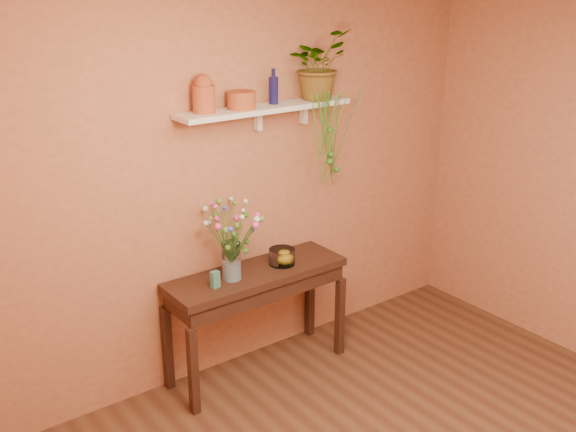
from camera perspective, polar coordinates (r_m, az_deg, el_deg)
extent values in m
cube|color=#BF8050|center=(4.72, -3.26, 2.62)|extent=(4.00, 0.04, 2.70)
cube|color=#3C2219|center=(4.68, -2.74, -5.05)|extent=(1.32, 0.43, 0.06)
cube|color=#3C2219|center=(4.72, -2.72, -5.98)|extent=(1.27, 0.39, 0.11)
cube|color=#3C2219|center=(4.48, -8.20, -13.16)|extent=(0.06, 0.06, 0.63)
cube|color=#3C2219|center=(5.10, 4.50, -8.64)|extent=(0.06, 0.06, 0.63)
cube|color=#3C2219|center=(4.76, -10.37, -11.14)|extent=(0.06, 0.06, 0.63)
cube|color=#3C2219|center=(5.35, 1.91, -7.16)|extent=(0.06, 0.06, 0.63)
cube|color=white|center=(4.51, -1.94, 9.29)|extent=(1.30, 0.24, 0.04)
cube|color=white|center=(4.60, -2.60, 8.32)|extent=(0.04, 0.05, 0.15)
cube|color=white|center=(4.83, 1.38, 8.89)|extent=(0.04, 0.05, 0.15)
cylinder|color=#AE542A|center=(4.27, -7.29, 9.98)|extent=(0.18, 0.18, 0.17)
sphere|color=#AE542A|center=(4.25, -7.34, 11.28)|extent=(0.12, 0.12, 0.12)
cylinder|color=#AE542A|center=(4.38, -4.05, 9.95)|extent=(0.24, 0.24, 0.12)
cylinder|color=#131346|center=(4.55, -1.26, 10.80)|extent=(0.07, 0.07, 0.18)
cylinder|color=#131346|center=(4.53, -1.27, 12.29)|extent=(0.03, 0.03, 0.06)
imported|color=#326A1D|center=(4.73, 2.58, 12.94)|extent=(0.51, 0.47, 0.48)
cylinder|color=#326A1D|center=(4.77, 4.89, 6.96)|extent=(0.15, 0.17, 0.66)
cylinder|color=#3B9425|center=(4.67, 3.09, 8.18)|extent=(0.05, 0.09, 0.43)
cylinder|color=#3B9425|center=(4.69, 3.62, 7.95)|extent=(0.04, 0.17, 0.48)
cylinder|color=#326A1D|center=(4.72, 4.13, 7.04)|extent=(0.06, 0.14, 0.63)
cylinder|color=#3B9425|center=(4.61, 2.54, 6.50)|extent=(0.19, 0.10, 0.68)
cylinder|color=#3B9425|center=(4.69, 3.66, 6.76)|extent=(0.10, 0.23, 0.67)
cylinder|color=#326A1D|center=(4.71, 3.21, 6.57)|extent=(0.22, 0.06, 0.70)
cylinder|color=#3B9425|center=(4.67, 3.22, 7.15)|extent=(0.25, 0.12, 0.60)
cylinder|color=#3B9425|center=(4.69, 3.57, 8.89)|extent=(0.08, 0.08, 0.32)
cylinder|color=#326A1D|center=(4.67, 3.43, 7.03)|extent=(0.18, 0.05, 0.61)
cylinder|color=#3B9425|center=(4.66, 4.11, 7.39)|extent=(0.08, 0.17, 0.55)
cylinder|color=#3B9425|center=(4.66, 3.16, 7.79)|extent=(0.04, 0.10, 0.49)
cylinder|color=#326A1D|center=(4.69, 3.61, 8.03)|extent=(0.16, 0.11, 0.46)
sphere|color=#326A1D|center=(4.68, 3.68, 7.42)|extent=(0.05, 0.05, 0.05)
sphere|color=#326A1D|center=(4.70, 3.63, 4.72)|extent=(0.05, 0.05, 0.05)
sphere|color=#326A1D|center=(4.81, 4.22, 4.04)|extent=(0.05, 0.05, 0.05)
sphere|color=#326A1D|center=(4.75, 3.74, 5.33)|extent=(0.05, 0.05, 0.05)
cylinder|color=white|center=(4.50, -4.91, -3.88)|extent=(0.13, 0.13, 0.27)
cylinder|color=silver|center=(4.53, -4.89, -4.69)|extent=(0.12, 0.12, 0.13)
cylinder|color=#386B28|center=(4.43, -4.65, -2.38)|extent=(0.02, 0.07, 0.27)
sphere|color=olive|center=(4.35, -4.38, -0.83)|extent=(0.05, 0.05, 0.05)
cylinder|color=#386B28|center=(4.36, -3.85, -2.15)|extent=(0.06, 0.24, 0.36)
sphere|color=silver|center=(4.22, -2.73, -0.29)|extent=(0.04, 0.04, 0.04)
cylinder|color=#386B28|center=(4.36, -3.90, -2.39)|extent=(0.05, 0.24, 0.32)
sphere|color=#EA3E8B|center=(4.23, -2.82, -0.80)|extent=(0.05, 0.05, 0.05)
cylinder|color=#386B28|center=(4.42, -3.80, -1.95)|extent=(0.13, 0.14, 0.35)
sphere|color=#EA3E8B|center=(4.34, -2.66, 0.07)|extent=(0.04, 0.04, 0.04)
cylinder|color=#386B28|center=(4.41, -3.64, -2.11)|extent=(0.13, 0.18, 0.33)
sphere|color=olive|center=(4.32, -2.33, -0.25)|extent=(0.04, 0.04, 0.04)
cylinder|color=#386B28|center=(4.48, -4.00, -2.56)|extent=(0.15, 0.06, 0.21)
sphere|color=#3E45B7|center=(4.45, -3.08, -1.22)|extent=(0.03, 0.03, 0.03)
cylinder|color=#386B28|center=(4.46, -4.30, -1.91)|extent=(0.11, 0.03, 0.32)
sphere|color=#326A1D|center=(4.42, -3.67, 0.10)|extent=(0.04, 0.04, 0.04)
cylinder|color=#386B28|center=(4.48, -4.31, -1.32)|extent=(0.15, 0.04, 0.39)
sphere|color=silver|center=(4.46, -3.70, 1.27)|extent=(0.03, 0.03, 0.03)
cylinder|color=#386B28|center=(4.47, -4.41, -1.72)|extent=(0.12, 0.02, 0.34)
sphere|color=silver|center=(4.44, -3.90, 0.48)|extent=(0.03, 0.03, 0.03)
cylinder|color=#386B28|center=(4.50, -4.68, -2.03)|extent=(0.10, 0.08, 0.27)
sphere|color=#EA3E8B|center=(4.50, -4.46, -0.18)|extent=(0.05, 0.05, 0.05)
cylinder|color=#386B28|center=(4.52, -4.78, -1.36)|extent=(0.13, 0.15, 0.36)
sphere|color=olive|center=(4.55, -4.66, 1.13)|extent=(0.03, 0.03, 0.03)
cylinder|color=#386B28|center=(4.55, -4.93, -1.17)|extent=(0.14, 0.22, 0.37)
sphere|color=silver|center=(4.61, -4.95, 1.47)|extent=(0.03, 0.03, 0.03)
cylinder|color=#386B28|center=(4.51, -5.15, -1.61)|extent=(0.06, 0.15, 0.33)
sphere|color=#EA3E8B|center=(4.53, -5.39, 0.66)|extent=(0.03, 0.03, 0.03)
cylinder|color=#386B28|center=(4.54, -5.82, -1.39)|extent=(0.01, 0.26, 0.35)
sphere|color=#EA3E8B|center=(4.58, -6.71, 1.06)|extent=(0.03, 0.03, 0.03)
cylinder|color=#386B28|center=(4.46, -5.45, -1.33)|extent=(0.03, 0.11, 0.41)
sphere|color=olive|center=(4.43, -5.99, 1.27)|extent=(0.05, 0.05, 0.05)
cylinder|color=#386B28|center=(4.46, -5.22, -1.61)|extent=(0.01, 0.08, 0.36)
sphere|color=#3E45B7|center=(4.43, -5.53, 0.70)|extent=(0.03, 0.03, 0.03)
cylinder|color=#386B28|center=(4.47, -5.58, -1.92)|extent=(0.05, 0.11, 0.31)
sphere|color=#326A1D|center=(4.45, -6.26, 0.08)|extent=(0.04, 0.04, 0.04)
cylinder|color=#386B28|center=(4.49, -6.04, -1.64)|extent=(0.08, 0.19, 0.35)
sphere|color=silver|center=(4.49, -7.17, 0.62)|extent=(0.04, 0.04, 0.04)
cylinder|color=#386B28|center=(4.45, -5.89, -2.23)|extent=(0.13, 0.08, 0.29)
sphere|color=silver|center=(4.40, -6.88, -0.55)|extent=(0.04, 0.04, 0.04)
cylinder|color=#386B28|center=(4.45, -5.54, -2.09)|extent=(0.08, 0.06, 0.31)
sphere|color=#EA3E8B|center=(4.40, -6.18, -0.26)|extent=(0.04, 0.04, 0.04)
cylinder|color=#386B28|center=(4.41, -5.80, -2.09)|extent=(0.15, 0.02, 0.34)
sphere|color=olive|center=(4.32, -6.72, -0.22)|extent=(0.03, 0.03, 0.03)
cylinder|color=#386B28|center=(4.42, -6.00, -2.28)|extent=(0.17, 0.05, 0.30)
sphere|color=silver|center=(4.34, -7.12, -0.62)|extent=(0.04, 0.04, 0.04)
cylinder|color=#386B28|center=(4.41, -5.49, -2.43)|extent=(0.12, 0.04, 0.29)
sphere|color=#EA3E8B|center=(4.32, -6.09, -0.92)|extent=(0.05, 0.05, 0.05)
cylinder|color=#386B28|center=(4.38, -5.59, -1.60)|extent=(0.13, 0.04, 0.43)
sphere|color=#EA3E8B|center=(4.26, -6.30, 0.82)|extent=(0.03, 0.03, 0.03)
cylinder|color=#386B28|center=(4.43, -5.16, -2.57)|extent=(0.06, 0.04, 0.25)
sphere|color=olive|center=(4.35, -5.41, -1.22)|extent=(0.05, 0.05, 0.05)
cylinder|color=#386B28|center=(4.35, -4.95, -2.57)|extent=(0.10, 0.18, 0.31)
sphere|color=#3E45B7|center=(4.20, -4.99, -1.16)|extent=(0.04, 0.04, 0.04)
cylinder|color=#386B28|center=(4.39, -4.83, -2.75)|extent=(0.06, 0.13, 0.25)
sphere|color=#326A1D|center=(4.28, -4.74, -1.56)|extent=(0.04, 0.04, 0.04)
cylinder|color=#386B28|center=(4.38, -4.47, -2.05)|extent=(0.01, 0.15, 0.36)
sphere|color=silver|center=(4.26, -4.00, -0.11)|extent=(0.04, 0.04, 0.04)
sphere|color=#326A1D|center=(4.48, -4.55, -1.81)|extent=(0.04, 0.04, 0.04)
sphere|color=#326A1D|center=(4.46, -4.01, -2.63)|extent=(0.04, 0.04, 0.04)
sphere|color=#326A1D|center=(4.32, -5.24, -2.76)|extent=(0.04, 0.04, 0.04)
sphere|color=#326A1D|center=(4.46, -5.56, -2.35)|extent=(0.04, 0.04, 0.04)
sphere|color=#326A1D|center=(4.46, -3.58, -2.24)|extent=(0.04, 0.04, 0.04)
sphere|color=#326A1D|center=(4.37, -3.68, -3.04)|extent=(0.04, 0.04, 0.04)
cylinder|color=white|center=(4.75, -0.52, -3.53)|extent=(0.19, 0.19, 0.11)
cylinder|color=white|center=(4.77, -0.52, -4.09)|extent=(0.19, 0.19, 0.01)
sphere|color=yellow|center=(4.75, -0.31, -3.65)|extent=(0.08, 0.08, 0.08)
cube|color=#275B7E|center=(4.42, -6.33, -5.48)|extent=(0.06, 0.05, 0.11)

